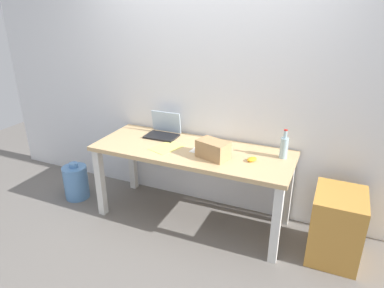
% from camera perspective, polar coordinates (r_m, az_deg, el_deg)
% --- Properties ---
extents(ground_plane, '(8.00, 8.00, 0.00)m').
position_cam_1_polar(ground_plane, '(3.56, -0.00, -12.12)').
color(ground_plane, slate).
extents(back_wall, '(5.20, 0.08, 2.60)m').
position_cam_1_polar(back_wall, '(3.38, 2.86, 10.19)').
color(back_wall, white).
rests_on(back_wall, ground).
extents(desk, '(1.86, 0.70, 0.76)m').
position_cam_1_polar(desk, '(3.23, -0.00, -2.47)').
color(desk, tan).
rests_on(desk, ground).
extents(laptop_left, '(0.32, 0.24, 0.24)m').
position_cam_1_polar(laptop_left, '(3.49, -4.81, 2.16)').
color(laptop_left, black).
rests_on(laptop_left, desk).
extents(beer_bottle, '(0.07, 0.07, 0.26)m').
position_cam_1_polar(beer_bottle, '(3.07, 15.03, -0.49)').
color(beer_bottle, '#99B7C1').
rests_on(beer_bottle, desk).
extents(computer_mouse, '(0.10, 0.12, 0.03)m').
position_cam_1_polar(computer_mouse, '(2.99, 9.91, -2.51)').
color(computer_mouse, gold).
rests_on(computer_mouse, desk).
extents(cardboard_box, '(0.31, 0.24, 0.16)m').
position_cam_1_polar(cardboard_box, '(2.98, 3.50, -0.91)').
color(cardboard_box, tan).
rests_on(cardboard_box, desk).
extents(paper_sheet_near_back, '(0.23, 0.31, 0.00)m').
position_cam_1_polar(paper_sheet_near_back, '(3.20, 2.38, -0.71)').
color(paper_sheet_near_back, white).
rests_on(paper_sheet_near_back, desk).
extents(paper_yellow_folder, '(0.29, 0.35, 0.00)m').
position_cam_1_polar(paper_yellow_folder, '(3.22, -4.20, -0.56)').
color(paper_yellow_folder, '#F4E06B').
rests_on(paper_yellow_folder, desk).
extents(water_cooler_jug, '(0.26, 0.26, 0.42)m').
position_cam_1_polar(water_cooler_jug, '(4.01, -18.71, -5.98)').
color(water_cooler_jug, '#598CC6').
rests_on(water_cooler_jug, ground).
extents(filing_cabinet, '(0.40, 0.48, 0.60)m').
position_cam_1_polar(filing_cabinet, '(3.17, 22.80, -12.40)').
color(filing_cabinet, '#C68938').
rests_on(filing_cabinet, ground).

